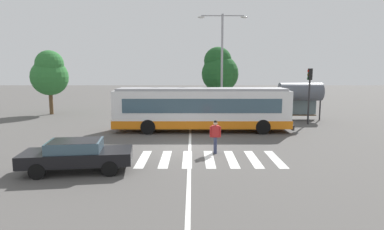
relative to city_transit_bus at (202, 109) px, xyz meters
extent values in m
plane|color=#514F4C|center=(-1.13, -5.23, -1.59)|extent=(160.00, 160.00, 0.00)
cylinder|color=black|center=(4.10, 1.19, -1.09)|extent=(1.00, 0.30, 1.00)
cylinder|color=black|center=(4.11, -1.16, -1.09)|extent=(1.00, 0.30, 1.00)
cylinder|color=black|center=(-3.66, 1.16, -1.09)|extent=(1.00, 0.30, 1.00)
cylinder|color=black|center=(-3.65, -1.19, -1.09)|extent=(1.00, 0.30, 1.00)
cube|color=white|center=(-0.02, 0.00, 0.04)|extent=(12.14, 2.60, 2.55)
cube|color=orange|center=(-0.02, 0.00, -0.96)|extent=(12.26, 2.63, 0.55)
cube|color=#3D5666|center=(-0.02, 0.00, 0.34)|extent=(10.68, 2.65, 0.96)
cube|color=#3D5666|center=(6.05, 0.03, 0.24)|extent=(0.05, 2.24, 1.63)
cube|color=black|center=(6.05, 0.03, 1.13)|extent=(0.07, 1.94, 0.28)
cube|color=#99999E|center=(-0.02, 0.00, 1.39)|extent=(11.65, 2.40, 0.16)
cube|color=#28282B|center=(6.17, 0.03, -1.16)|extent=(0.13, 2.55, 0.36)
cylinder|color=#333856|center=(0.53, -6.12, -1.16)|extent=(0.16, 0.16, 0.85)
cylinder|color=#333856|center=(0.53, -6.39, -1.16)|extent=(0.16, 0.16, 0.85)
cube|color=#B22323|center=(0.53, -6.26, -0.44)|extent=(0.40, 0.27, 0.60)
cylinder|color=#B22323|center=(0.29, -6.25, -0.47)|extent=(0.10, 0.10, 0.55)
cylinder|color=#B22323|center=(0.77, -6.26, -0.47)|extent=(0.10, 0.10, 0.55)
sphere|color=tan|center=(0.53, -6.26, -0.03)|extent=(0.22, 0.22, 0.22)
sphere|color=black|center=(0.53, -6.26, 0.04)|extent=(0.19, 0.19, 0.19)
cylinder|color=black|center=(-4.26, -8.36, -1.27)|extent=(0.66, 0.29, 0.64)
cylinder|color=black|center=(-4.03, -10.02, -1.27)|extent=(0.66, 0.29, 0.64)
cylinder|color=black|center=(-7.02, -8.75, -1.27)|extent=(0.66, 0.29, 0.64)
cylinder|color=black|center=(-6.79, -10.41, -1.27)|extent=(0.66, 0.29, 0.64)
cube|color=black|center=(-5.52, -9.39, -0.95)|extent=(4.71, 2.43, 0.52)
cube|color=#3D5666|center=(-5.61, -9.40, -0.47)|extent=(2.36, 1.89, 0.44)
cube|color=black|center=(-5.61, -9.40, -0.28)|extent=(2.17, 1.79, 0.09)
cylinder|color=black|center=(-7.00, 12.49, -1.27)|extent=(0.24, 0.65, 0.64)
cylinder|color=black|center=(-5.32, 12.60, -1.27)|extent=(0.24, 0.65, 0.64)
cylinder|color=black|center=(-6.81, 9.71, -1.27)|extent=(0.24, 0.65, 0.64)
cylinder|color=black|center=(-5.14, 9.82, -1.27)|extent=(0.24, 0.65, 0.64)
cube|color=#196B70|center=(-6.07, 11.15, -0.95)|extent=(2.11, 4.61, 0.52)
cube|color=#3D5666|center=(-6.06, 11.06, -0.47)|extent=(1.74, 2.26, 0.44)
cube|color=#196B70|center=(-6.06, 11.06, -0.28)|extent=(1.65, 2.08, 0.09)
cylinder|color=black|center=(-4.43, 12.44, -1.27)|extent=(0.25, 0.65, 0.64)
cylinder|color=black|center=(-2.76, 12.57, -1.27)|extent=(0.25, 0.65, 0.64)
cylinder|color=black|center=(-4.22, 9.66, -1.27)|extent=(0.25, 0.65, 0.64)
cylinder|color=black|center=(-2.55, 9.78, -1.27)|extent=(0.25, 0.65, 0.64)
cube|color=black|center=(-3.49, 11.11, -0.95)|extent=(2.15, 4.62, 0.52)
cube|color=#3D5666|center=(-3.48, 11.02, -0.47)|extent=(1.76, 2.27, 0.44)
cube|color=black|center=(-3.48, 11.02, -0.28)|extent=(1.67, 2.09, 0.09)
cylinder|color=black|center=(-1.72, 13.00, -1.27)|extent=(0.24, 0.65, 0.64)
cylinder|color=black|center=(-0.05, 13.11, -1.27)|extent=(0.24, 0.65, 0.64)
cylinder|color=black|center=(-1.55, 10.22, -1.27)|extent=(0.24, 0.65, 0.64)
cylinder|color=black|center=(0.13, 10.33, -1.27)|extent=(0.24, 0.65, 0.64)
cube|color=#234293|center=(-0.80, 11.67, -0.95)|extent=(2.10, 4.61, 0.52)
cube|color=#3D5666|center=(-0.79, 11.58, -0.47)|extent=(1.74, 2.26, 0.44)
cube|color=#234293|center=(-0.79, 11.58, -0.28)|extent=(1.65, 2.07, 0.09)
cylinder|color=black|center=(1.14, 12.78, -1.27)|extent=(0.22, 0.64, 0.64)
cylinder|color=black|center=(2.82, 12.83, -1.27)|extent=(0.22, 0.64, 0.64)
cylinder|color=black|center=(1.21, 10.00, -1.27)|extent=(0.22, 0.64, 0.64)
cylinder|color=black|center=(2.88, 10.04, -1.27)|extent=(0.22, 0.64, 0.64)
cube|color=#C6B793|center=(2.01, 11.41, -0.95)|extent=(1.93, 4.54, 0.52)
cube|color=#3D5666|center=(2.02, 11.32, -0.47)|extent=(1.65, 2.20, 0.44)
cube|color=#C6B793|center=(2.02, 11.32, -0.28)|extent=(1.58, 2.02, 0.09)
cylinder|color=black|center=(3.61, 12.68, -1.27)|extent=(0.22, 0.65, 0.64)
cylinder|color=black|center=(5.29, 12.75, -1.27)|extent=(0.22, 0.65, 0.64)
cylinder|color=black|center=(3.72, 9.90, -1.27)|extent=(0.22, 0.65, 0.64)
cylinder|color=black|center=(5.39, 9.96, -1.27)|extent=(0.22, 0.65, 0.64)
cube|color=white|center=(4.50, 11.32, -0.95)|extent=(1.99, 4.57, 0.52)
cube|color=#3D5666|center=(4.51, 11.23, -0.47)|extent=(1.68, 2.22, 0.44)
cube|color=white|center=(4.51, 11.23, -0.28)|extent=(1.60, 2.04, 0.09)
cylinder|color=black|center=(6.50, 12.92, -1.27)|extent=(0.22, 0.65, 0.64)
cylinder|color=black|center=(8.18, 12.97, -1.27)|extent=(0.22, 0.65, 0.64)
cylinder|color=black|center=(6.59, 10.13, -1.27)|extent=(0.22, 0.65, 0.64)
cylinder|color=black|center=(8.26, 10.18, -1.27)|extent=(0.22, 0.65, 0.64)
cube|color=#AD1E1E|center=(7.38, 11.55, -0.95)|extent=(1.95, 4.55, 0.52)
cube|color=#3D5666|center=(7.38, 11.46, -0.47)|extent=(1.66, 2.21, 0.44)
cube|color=#AD1E1E|center=(7.38, 11.46, -0.28)|extent=(1.59, 2.02, 0.09)
cylinder|color=#28282B|center=(8.65, 3.03, 0.18)|extent=(0.14, 0.14, 3.54)
cube|color=black|center=(8.65, 3.03, 2.40)|extent=(0.28, 0.32, 0.90)
cylinder|color=red|center=(8.48, 3.03, 2.67)|extent=(0.04, 0.20, 0.20)
cylinder|color=#463707|center=(8.48, 3.03, 2.37)|extent=(0.04, 0.20, 0.20)
cylinder|color=#093B10|center=(8.48, 3.03, 2.07)|extent=(0.04, 0.20, 0.20)
cylinder|color=#28282B|center=(6.87, 5.09, -0.44)|extent=(0.12, 0.12, 2.30)
cylinder|color=#28282B|center=(10.40, 5.09, -0.44)|extent=(0.12, 0.12, 2.30)
cube|color=slate|center=(8.64, 5.79, -0.32)|extent=(3.38, 0.04, 1.93)
cylinder|color=#515660|center=(8.64, 5.09, 0.89)|extent=(3.59, 1.54, 1.54)
cube|color=#4C3823|center=(8.64, 5.09, -1.14)|extent=(2.82, 0.36, 0.08)
cylinder|color=#939399|center=(2.01, 6.72, 3.03)|extent=(0.20, 0.20, 9.24)
cylinder|color=#939399|center=(2.96, 6.72, 7.50)|extent=(1.89, 0.10, 0.10)
ellipsoid|color=silver|center=(3.90, 6.72, 7.37)|extent=(0.60, 0.32, 0.20)
cylinder|color=#939399|center=(1.07, 6.72, 7.50)|extent=(1.89, 0.10, 0.10)
ellipsoid|color=silver|center=(0.12, 6.72, 7.37)|extent=(0.60, 0.32, 0.20)
cylinder|color=brown|center=(-14.58, 9.05, -0.38)|extent=(0.36, 0.36, 2.41)
sphere|color=#2D7033|center=(-14.58, 9.05, 2.07)|extent=(3.55, 3.55, 3.55)
sphere|color=#2D7033|center=(-14.43, 8.84, 3.31)|extent=(2.66, 2.66, 2.66)
cylinder|color=brown|center=(2.64, 15.82, -0.39)|extent=(0.36, 0.36, 2.39)
sphere|color=#1E5123|center=(2.64, 15.82, 2.33)|extent=(4.35, 4.35, 4.35)
sphere|color=#1E5123|center=(2.37, 15.97, 3.85)|extent=(3.26, 3.26, 3.26)
cube|color=silver|center=(-4.12, -7.44, -1.58)|extent=(0.45, 3.16, 0.01)
cube|color=silver|center=(-3.05, -7.44, -1.58)|extent=(0.45, 3.16, 0.01)
cube|color=silver|center=(-1.98, -7.44, -1.58)|extent=(0.45, 3.16, 0.01)
cube|color=silver|center=(-0.91, -7.44, -1.58)|extent=(0.45, 3.16, 0.01)
cube|color=silver|center=(0.16, -7.44, -1.58)|extent=(0.45, 3.16, 0.01)
cube|color=silver|center=(1.23, -7.44, -1.58)|extent=(0.45, 3.16, 0.01)
cube|color=silver|center=(2.30, -7.44, -1.58)|extent=(0.45, 3.16, 0.01)
cube|color=silver|center=(3.38, -7.44, -1.58)|extent=(0.45, 3.16, 0.01)
cube|color=silver|center=(-0.80, -3.23, -1.59)|extent=(0.16, 24.00, 0.01)
camera|label=1|loc=(-0.68, -22.74, 2.65)|focal=30.33mm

